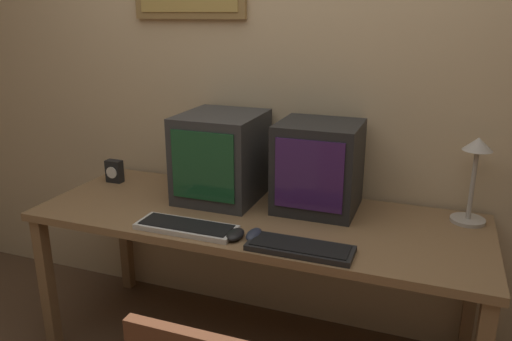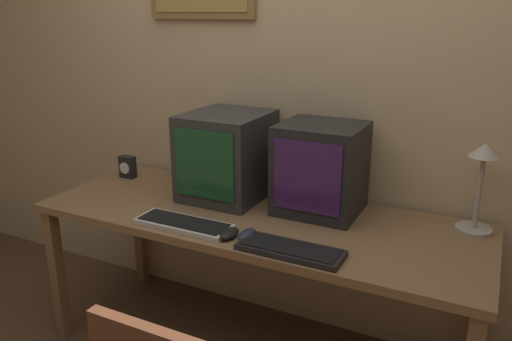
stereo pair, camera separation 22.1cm
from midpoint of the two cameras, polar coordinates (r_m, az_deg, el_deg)
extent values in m
cube|color=#D1B284|center=(2.51, 6.89, 9.95)|extent=(8.00, 0.05, 2.60)
cube|color=olive|center=(2.29, 2.78, -5.49)|extent=(2.03, 0.74, 0.04)
cube|color=olive|center=(2.73, -19.59, -11.25)|extent=(0.06, 0.06, 0.72)
cube|color=olive|center=(3.16, -11.21, -6.51)|extent=(0.06, 0.06, 0.72)
cube|color=olive|center=(2.59, 26.45, -13.87)|extent=(0.06, 0.06, 0.72)
cube|color=#333333|center=(2.44, -0.75, 1.71)|extent=(0.37, 0.41, 0.42)
cube|color=#194C28|center=(2.26, -3.19, 0.60)|extent=(0.31, 0.01, 0.32)
cube|color=black|center=(2.29, 10.16, 0.21)|extent=(0.37, 0.34, 0.41)
cube|color=#3D1E56|center=(2.13, 8.81, -0.83)|extent=(0.30, 0.01, 0.31)
cube|color=beige|center=(2.16, -5.38, -6.20)|extent=(0.43, 0.15, 0.02)
cube|color=black|center=(2.15, -5.39, -5.88)|extent=(0.40, 0.12, 0.00)
cube|color=black|center=(1.94, 7.24, -9.08)|extent=(0.41, 0.15, 0.02)
cube|color=black|center=(1.94, 7.25, -8.74)|extent=(0.38, 0.12, 0.00)
ellipsoid|color=#282D3D|center=(2.04, 2.12, -7.37)|extent=(0.06, 0.11, 0.04)
ellipsoid|color=black|center=(2.05, -0.02, -7.27)|extent=(0.07, 0.11, 0.04)
cube|color=black|center=(2.82, -12.32, 0.37)|extent=(0.09, 0.05, 0.12)
cylinder|color=white|center=(2.80, -12.67, 0.22)|extent=(0.06, 0.00, 0.06)
cylinder|color=#B2A899|center=(2.34, 26.15, -6.10)|extent=(0.15, 0.15, 0.02)
cylinder|color=#B2A899|center=(2.29, 26.71, -2.26)|extent=(0.02, 0.02, 0.32)
cone|color=#B2A899|center=(2.24, 27.33, 2.05)|extent=(0.12, 0.12, 0.06)
camera|label=1|loc=(0.11, -87.14, 0.91)|focal=35.00mm
camera|label=2|loc=(0.11, 92.86, -0.91)|focal=35.00mm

